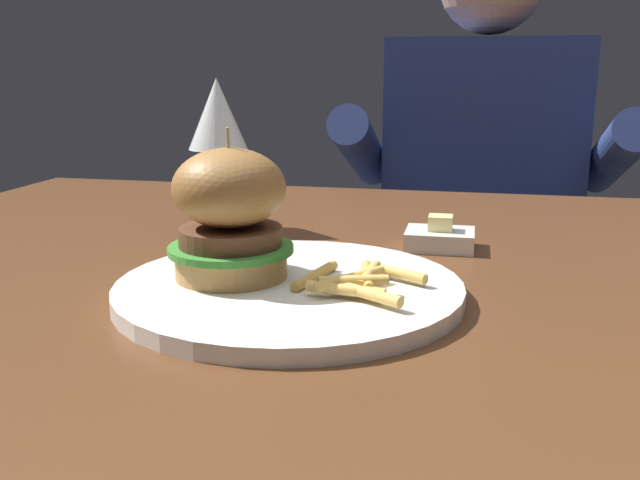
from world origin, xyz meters
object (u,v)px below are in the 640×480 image
main_plate (289,290)px  butter_dish (440,238)px  diner_person (477,257)px  wine_glass (217,120)px  burger_sandwich (230,214)px

main_plate → butter_dish: size_ratio=4.05×
diner_person → wine_glass: bearing=-117.6°
main_plate → burger_sandwich: 0.08m
main_plate → diner_person: size_ratio=0.25×
burger_sandwich → diner_person: 0.89m
wine_glass → diner_person: size_ratio=0.15×
burger_sandwich → wine_glass: 0.26m
wine_glass → butter_dish: 0.29m
wine_glass → diner_person: (0.31, 0.59, -0.31)m
burger_sandwich → butter_dish: burger_sandwich is taller
burger_sandwich → butter_dish: bearing=48.9°
burger_sandwich → butter_dish: 0.26m
main_plate → burger_sandwich: burger_sandwich is taller
burger_sandwich → wine_glass: bearing=112.0°
wine_glass → diner_person: bearing=62.4°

